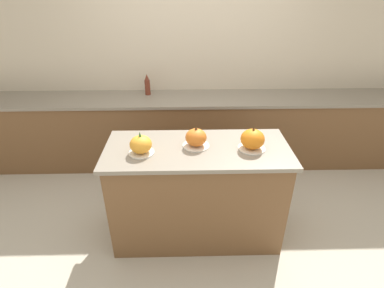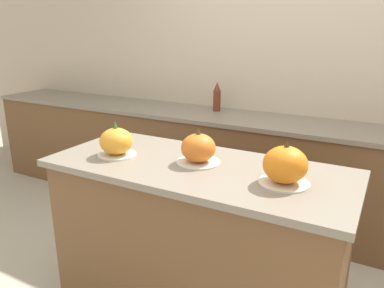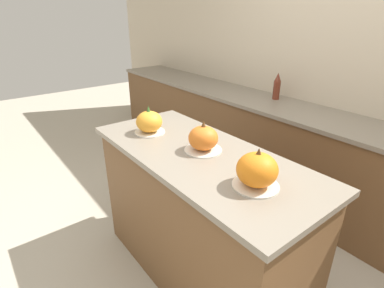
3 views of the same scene
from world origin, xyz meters
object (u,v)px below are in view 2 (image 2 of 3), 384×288
Objects in this scene: pumpkin_cake_center at (198,149)px; pumpkin_cake_right at (285,166)px; pumpkin_cake_left at (116,142)px; bottle_tall at (217,97)px.

pumpkin_cake_center is 0.46m from pumpkin_cake_right.
pumpkin_cake_center is (0.45, 0.11, -0.00)m from pumpkin_cake_left.
pumpkin_cake_left reaches higher than pumpkin_cake_center.
pumpkin_cake_left is 0.92× the size of pumpkin_cake_center.
pumpkin_cake_right is at bearing -55.40° from bottle_tall.
pumpkin_cake_right is 1.79m from bottle_tall.
bottle_tall reaches higher than pumpkin_cake_left.
pumpkin_cake_left is 1.52m from bottle_tall.
pumpkin_cake_right reaches higher than pumpkin_cake_center.
bottle_tall is (-0.55, 1.41, 0.00)m from pumpkin_cake_center.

